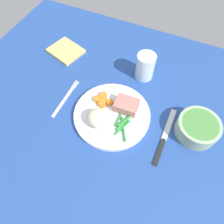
{
  "coord_description": "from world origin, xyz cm",
  "views": [
    {
      "loc": [
        12.74,
        -34.47,
        61.23
      ],
      "look_at": [
        -1.67,
        -2.74,
        4.6
      ],
      "focal_mm": 33.74,
      "sensor_mm": 36.0,
      "label": 1
    }
  ],
  "objects_px": {
    "water_glass": "(145,68)",
    "salad_bowl": "(198,128)",
    "meat_portion": "(126,105)",
    "knife": "(164,137)",
    "napkin": "(66,51)",
    "fork": "(65,98)",
    "dinner_plate": "(112,115)"
  },
  "relations": [
    {
      "from": "water_glass",
      "to": "salad_bowl",
      "type": "xyz_separation_m",
      "value": [
        0.23,
        -0.15,
        -0.01
      ]
    },
    {
      "from": "meat_portion",
      "to": "knife",
      "type": "xyz_separation_m",
      "value": [
        0.15,
        -0.04,
        -0.03
      ]
    },
    {
      "from": "knife",
      "to": "salad_bowl",
      "type": "bearing_deg",
      "value": 39.56
    },
    {
      "from": "water_glass",
      "to": "salad_bowl",
      "type": "distance_m",
      "value": 0.27
    },
    {
      "from": "meat_portion",
      "to": "napkin",
      "type": "height_order",
      "value": "meat_portion"
    },
    {
      "from": "water_glass",
      "to": "fork",
      "type": "bearing_deg",
      "value": -134.85
    },
    {
      "from": "knife",
      "to": "salad_bowl",
      "type": "xyz_separation_m",
      "value": [
        0.08,
        0.06,
        0.03
      ]
    },
    {
      "from": "dinner_plate",
      "to": "knife",
      "type": "relative_size",
      "value": 1.2
    },
    {
      "from": "fork",
      "to": "salad_bowl",
      "type": "height_order",
      "value": "salad_bowl"
    },
    {
      "from": "meat_portion",
      "to": "napkin",
      "type": "bearing_deg",
      "value": 154.24
    },
    {
      "from": "dinner_plate",
      "to": "meat_portion",
      "type": "relative_size",
      "value": 3.35
    },
    {
      "from": "dinner_plate",
      "to": "salad_bowl",
      "type": "relative_size",
      "value": 1.93
    },
    {
      "from": "water_glass",
      "to": "napkin",
      "type": "xyz_separation_m",
      "value": [
        -0.33,
        -0.01,
        -0.04
      ]
    },
    {
      "from": "napkin",
      "to": "water_glass",
      "type": "bearing_deg",
      "value": 1.99
    },
    {
      "from": "fork",
      "to": "napkin",
      "type": "relative_size",
      "value": 1.35
    },
    {
      "from": "dinner_plate",
      "to": "salad_bowl",
      "type": "height_order",
      "value": "salad_bowl"
    },
    {
      "from": "knife",
      "to": "water_glass",
      "type": "xyz_separation_m",
      "value": [
        -0.14,
        0.21,
        0.04
      ]
    },
    {
      "from": "salad_bowl",
      "to": "napkin",
      "type": "bearing_deg",
      "value": 165.65
    },
    {
      "from": "fork",
      "to": "knife",
      "type": "xyz_separation_m",
      "value": [
        0.35,
        -0.0,
        -0.0
      ]
    },
    {
      "from": "salad_bowl",
      "to": "napkin",
      "type": "distance_m",
      "value": 0.57
    },
    {
      "from": "dinner_plate",
      "to": "knife",
      "type": "xyz_separation_m",
      "value": [
        0.18,
        -0.0,
        -0.01
      ]
    },
    {
      "from": "salad_bowl",
      "to": "napkin",
      "type": "xyz_separation_m",
      "value": [
        -0.55,
        0.14,
        -0.02
      ]
    },
    {
      "from": "dinner_plate",
      "to": "salad_bowl",
      "type": "distance_m",
      "value": 0.27
    },
    {
      "from": "dinner_plate",
      "to": "meat_portion",
      "type": "height_order",
      "value": "meat_portion"
    },
    {
      "from": "knife",
      "to": "salad_bowl",
      "type": "height_order",
      "value": "salad_bowl"
    },
    {
      "from": "fork",
      "to": "knife",
      "type": "height_order",
      "value": "knife"
    },
    {
      "from": "fork",
      "to": "water_glass",
      "type": "height_order",
      "value": "water_glass"
    },
    {
      "from": "fork",
      "to": "napkin",
      "type": "bearing_deg",
      "value": 121.77
    },
    {
      "from": "dinner_plate",
      "to": "fork",
      "type": "distance_m",
      "value": 0.17
    },
    {
      "from": "knife",
      "to": "napkin",
      "type": "bearing_deg",
      "value": 161.08
    },
    {
      "from": "meat_portion",
      "to": "dinner_plate",
      "type": "bearing_deg",
      "value": -130.6
    },
    {
      "from": "water_glass",
      "to": "napkin",
      "type": "bearing_deg",
      "value": -178.01
    }
  ]
}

